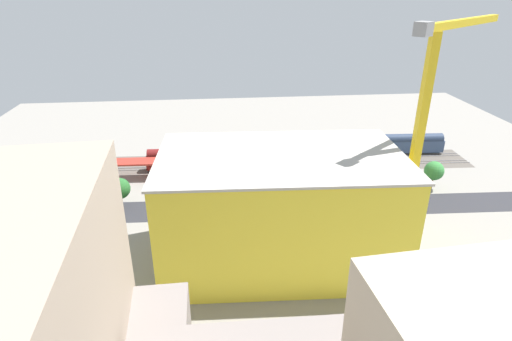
# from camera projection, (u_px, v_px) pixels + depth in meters

# --- Properties ---
(ground_plane) EXTENTS (181.19, 181.19, 0.00)m
(ground_plane) POSITION_uv_depth(u_px,v_px,m) (272.00, 197.00, 95.61)
(ground_plane) COLOR gray
(ground_plane) RESTS_ON ground
(rail_bed) EXTENTS (113.72, 18.18, 0.01)m
(rail_bed) POSITION_uv_depth(u_px,v_px,m) (262.00, 163.00, 113.96)
(rail_bed) COLOR #5B544C
(rail_bed) RESTS_ON ground
(street_asphalt) EXTENTS (113.54, 14.10, 0.01)m
(street_asphalt) POSITION_uv_depth(u_px,v_px,m) (275.00, 208.00, 91.10)
(street_asphalt) COLOR #2D2D33
(street_asphalt) RESTS_ON ground
(track_rails) EXTENTS (113.14, 11.76, 0.12)m
(track_rails) POSITION_uv_depth(u_px,v_px,m) (262.00, 162.00, 113.89)
(track_rails) COLOR #9E9EA8
(track_rails) RESTS_ON ground
(platform_canopy_near) EXTENTS (66.92, 7.53, 4.59)m
(platform_canopy_near) POSITION_uv_depth(u_px,v_px,m) (232.00, 160.00, 104.61)
(platform_canopy_near) COLOR #A82D23
(platform_canopy_near) RESTS_ON ground
(locomotive) EXTENTS (15.75, 3.27, 4.94)m
(locomotive) POSITION_uv_depth(u_px,v_px,m) (327.00, 151.00, 117.29)
(locomotive) COLOR black
(locomotive) RESTS_ON ground
(passenger_coach) EXTENTS (19.18, 4.01, 5.83)m
(passenger_coach) POSITION_uv_depth(u_px,v_px,m) (410.00, 143.00, 118.99)
(passenger_coach) COLOR black
(passenger_coach) RESTS_ON ground
(freight_coach_far) EXTENTS (18.78, 3.69, 5.86)m
(freight_coach_far) POSITION_uv_depth(u_px,v_px,m) (183.00, 159.00, 108.43)
(freight_coach_far) COLOR black
(freight_coach_far) RESTS_ON ground
(parked_car_0) EXTENTS (4.59, 2.08, 1.78)m
(parked_car_0) POSITION_uv_depth(u_px,v_px,m) (412.00, 206.00, 90.34)
(parked_car_0) COLOR black
(parked_car_0) RESTS_ON ground
(parked_car_1) EXTENTS (4.55, 1.88, 1.74)m
(parked_car_1) POSITION_uv_depth(u_px,v_px,m) (376.00, 208.00, 89.40)
(parked_car_1) COLOR black
(parked_car_1) RESTS_ON ground
(parked_car_2) EXTENTS (4.69, 1.99, 1.66)m
(parked_car_2) POSITION_uv_depth(u_px,v_px,m) (342.00, 209.00, 89.06)
(parked_car_2) COLOR black
(parked_car_2) RESTS_ON ground
(parked_car_3) EXTENTS (4.83, 2.20, 1.55)m
(parked_car_3) POSITION_uv_depth(u_px,v_px,m) (308.00, 211.00, 88.61)
(parked_car_3) COLOR black
(parked_car_3) RESTS_ON ground
(parked_car_4) EXTENTS (4.74, 2.14, 1.64)m
(parked_car_4) POSITION_uv_depth(u_px,v_px,m) (271.00, 212.00, 88.17)
(parked_car_4) COLOR black
(parked_car_4) RESTS_ON ground
(construction_building) EXTENTS (40.29, 24.62, 19.31)m
(construction_building) POSITION_uv_depth(u_px,v_px,m) (280.00, 210.00, 70.97)
(construction_building) COLOR yellow
(construction_building) RESTS_ON ground
(construction_roof_slab) EXTENTS (40.92, 25.25, 0.40)m
(construction_roof_slab) POSITION_uv_depth(u_px,v_px,m) (281.00, 156.00, 66.92)
(construction_roof_slab) COLOR #B7B2A8
(construction_roof_slab) RESTS_ON construction_building
(tower_crane) EXTENTS (24.89, 20.45, 39.91)m
(tower_crane) POSITION_uv_depth(u_px,v_px,m) (429.00, 118.00, 70.11)
(tower_crane) COLOR gray
(tower_crane) RESTS_ON ground
(box_truck_0) EXTENTS (8.61, 2.63, 3.38)m
(box_truck_0) POSITION_uv_depth(u_px,v_px,m) (277.00, 200.00, 90.96)
(box_truck_0) COLOR black
(box_truck_0) RESTS_ON ground
(box_truck_1) EXTENTS (9.80, 2.86, 3.31)m
(box_truck_1) POSITION_uv_depth(u_px,v_px,m) (306.00, 203.00, 89.76)
(box_truck_1) COLOR black
(box_truck_1) RESTS_ON ground
(street_tree_0) EXTENTS (4.61, 4.61, 6.70)m
(street_tree_0) POSITION_uv_depth(u_px,v_px,m) (120.00, 189.00, 89.92)
(street_tree_0) COLOR brown
(street_tree_0) RESTS_ON ground
(street_tree_1) EXTENTS (4.52, 4.52, 6.88)m
(street_tree_1) POSITION_uv_depth(u_px,v_px,m) (434.00, 171.00, 97.84)
(street_tree_1) COLOR brown
(street_tree_1) RESTS_ON ground
(street_tree_2) EXTENTS (4.64, 4.64, 6.84)m
(street_tree_2) POSITION_uv_depth(u_px,v_px,m) (314.00, 176.00, 95.29)
(street_tree_2) COLOR brown
(street_tree_2) RESTS_ON ground
(street_tree_3) EXTENTS (6.06, 6.06, 7.76)m
(street_tree_3) POSITION_uv_depth(u_px,v_px,m) (197.00, 182.00, 91.94)
(street_tree_3) COLOR brown
(street_tree_3) RESTS_ON ground
(street_tree_4) EXTENTS (4.40, 4.40, 7.14)m
(street_tree_4) POSITION_uv_depth(u_px,v_px,m) (246.00, 179.00, 93.27)
(street_tree_4) COLOR brown
(street_tree_4) RESTS_ON ground
(traffic_light) EXTENTS (0.50, 0.36, 6.88)m
(traffic_light) POSITION_uv_depth(u_px,v_px,m) (251.00, 202.00, 84.22)
(traffic_light) COLOR #333333
(traffic_light) RESTS_ON ground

